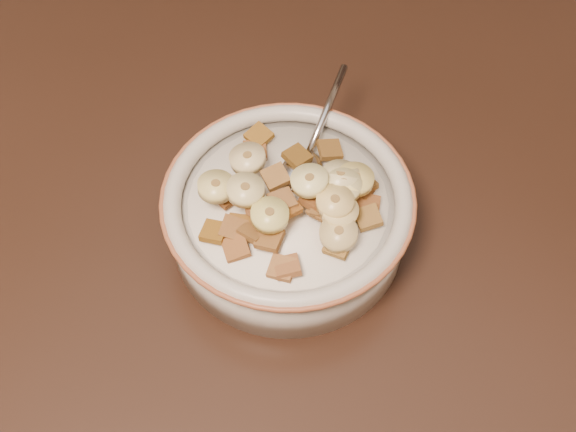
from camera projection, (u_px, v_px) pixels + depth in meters
The scene contains 45 objects.
table at pixel (235, 190), 0.71m from camera, with size 1.40×0.90×0.04m, color black.
cereal_bowl at pixel (288, 219), 0.63m from camera, with size 0.21×0.21×0.05m, color #ACA9A2.
milk at pixel (288, 203), 0.61m from camera, with size 0.17×0.17×0.00m, color white.
spoon at pixel (301, 171), 0.63m from camera, with size 0.04×0.05×0.01m, color #B5B9C3.
cereal_square_0 at pixel (335, 234), 0.59m from camera, with size 0.02×0.02×0.01m, color brown.
cereal_square_1 at pixel (236, 248), 0.58m from camera, with size 0.02×0.02×0.01m, color brown.
cereal_square_2 at pixel (282, 201), 0.59m from camera, with size 0.02×0.02×0.01m, color brown.
cereal_square_3 at pixel (259, 136), 0.65m from camera, with size 0.02×0.02×0.01m, color brown.
cereal_square_4 at pixel (322, 209), 0.59m from camera, with size 0.02×0.02×0.01m, color brown.
cereal_square_5 at pixel (368, 218), 0.60m from camera, with size 0.02×0.02×0.01m, color brown.
cereal_square_6 at pixel (226, 195), 0.61m from camera, with size 0.02×0.02×0.01m, color brown.
cereal_square_7 at pixel (255, 150), 0.64m from camera, with size 0.02×0.02×0.01m, color brown.
cereal_square_8 at pixel (311, 182), 0.60m from camera, with size 0.02×0.02×0.01m, color brown.
cereal_square_9 at pixel (263, 210), 0.59m from camera, with size 0.02×0.02×0.01m, color #936034.
cereal_square_10 at pixel (339, 227), 0.59m from camera, with size 0.02×0.02×0.01m, color brown.
cereal_square_11 at pixel (214, 232), 0.59m from camera, with size 0.02×0.02×0.01m, color brown.
cereal_square_12 at pixel (330, 150), 0.64m from camera, with size 0.02×0.02×0.01m, color brown.
cereal_square_13 at pixel (311, 177), 0.61m from camera, with size 0.02×0.02×0.01m, color brown.
cereal_square_14 at pixel (287, 267), 0.57m from camera, with size 0.02×0.02×0.01m, color brown.
cereal_square_15 at pixel (233, 229), 0.59m from camera, with size 0.02×0.02×0.01m, color brown.
cereal_square_16 at pixel (240, 226), 0.59m from camera, with size 0.02×0.02×0.01m, color brown.
cereal_square_17 at pixel (367, 205), 0.61m from camera, with size 0.02×0.02×0.01m, color brown.
cereal_square_18 at pixel (254, 231), 0.59m from camera, with size 0.02×0.02×0.01m, color brown.
cereal_square_19 at pixel (338, 245), 0.58m from camera, with size 0.02×0.02×0.01m, color olive.
cereal_square_20 at pixel (286, 207), 0.59m from camera, with size 0.02×0.02×0.01m, color brown.
cereal_square_21 at pixel (324, 207), 0.59m from camera, with size 0.02×0.02×0.01m, color brown.
cereal_square_22 at pixel (282, 268), 0.57m from camera, with size 0.02×0.02×0.01m, color #9C6132.
cereal_square_23 at pixel (297, 156), 0.63m from camera, with size 0.02×0.02×0.01m, color brown.
cereal_square_24 at pixel (346, 175), 0.62m from camera, with size 0.02×0.02×0.01m, color brown.
cereal_square_25 at pixel (276, 177), 0.60m from camera, with size 0.02×0.02×0.01m, color olive.
cereal_square_26 at pixel (269, 239), 0.58m from camera, with size 0.02×0.02×0.01m, color brown.
cereal_square_27 at pixel (363, 185), 0.62m from camera, with size 0.02×0.02×0.01m, color #905E24.
cereal_square_28 at pixel (361, 190), 0.61m from camera, with size 0.02×0.02×0.01m, color brown.
cereal_square_29 at pixel (315, 200), 0.59m from camera, with size 0.02×0.02×0.01m, color brown.
banana_slice_0 at pixel (309, 181), 0.59m from camera, with size 0.03×0.03×0.01m, color #F9EF92.
banana_slice_1 at pixel (340, 176), 0.60m from camera, with size 0.03×0.03×0.01m, color #CABC83.
banana_slice_2 at pixel (245, 190), 0.58m from camera, with size 0.03×0.03×0.01m, color #F1E68E.
banana_slice_3 at pixel (339, 211), 0.58m from camera, with size 0.03×0.03×0.01m, color #F5E39B.
banana_slice_4 at pixel (343, 186), 0.59m from camera, with size 0.03×0.03×0.01m, color beige.
banana_slice_5 at pixel (355, 179), 0.60m from camera, with size 0.03×0.03×0.01m, color #EBD573.
banana_slice_6 at pixel (339, 234), 0.58m from camera, with size 0.03×0.03×0.01m, color tan.
banana_slice_7 at pixel (248, 159), 0.61m from camera, with size 0.03×0.03×0.01m, color #D4C589.
banana_slice_8 at pixel (216, 187), 0.60m from camera, with size 0.03×0.03×0.01m, color tan.
banana_slice_9 at pixel (270, 215), 0.58m from camera, with size 0.03×0.03×0.01m, color #D2C872.
banana_slice_10 at pixel (335, 202), 0.58m from camera, with size 0.03×0.03×0.01m, color #D8BB75.
Camera 1 is at (0.27, -0.34, 1.30)m, focal length 45.00 mm.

